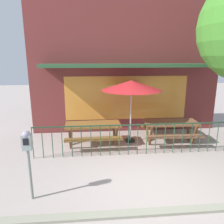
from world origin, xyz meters
TOP-DOWN VIEW (x-y plane):
  - ground at (0.00, 0.00)m, footprint 40.00×40.00m
  - pub_storefront at (0.00, 4.23)m, footprint 7.36×1.41m
  - patio_fence_front at (-0.00, 1.76)m, footprint 6.21×0.04m
  - picnic_table_left at (-1.34, 2.57)m, footprint 1.84×1.41m
  - picnic_table_right at (1.31, 2.57)m, footprint 1.86×1.44m
  - patio_umbrella at (-0.03, 2.83)m, footprint 2.02×2.02m
  - parking_meter_far at (-2.63, -0.17)m, footprint 0.18×0.17m
  - curb_edge at (0.00, -0.84)m, footprint 10.30×0.20m

SIDE VIEW (x-z plane):
  - ground at x=0.00m, z-range 0.00..0.00m
  - curb_edge at x=0.00m, z-range -0.06..0.06m
  - picnic_table_left at x=-1.34m, z-range 0.21..1.01m
  - picnic_table_right at x=1.31m, z-range 0.21..1.01m
  - patio_fence_front at x=0.00m, z-range 0.18..1.14m
  - parking_meter_far at x=-2.63m, z-range 0.41..1.92m
  - patio_umbrella at x=-0.03m, z-range 0.90..3.06m
  - pub_storefront at x=0.00m, z-range -0.01..5.00m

